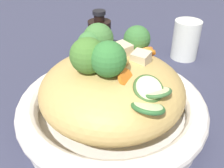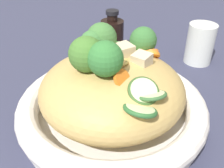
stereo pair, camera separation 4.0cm
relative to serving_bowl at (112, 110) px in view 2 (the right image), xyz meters
The scene contains 9 objects.
ground_plane 0.03m from the serving_bowl, ahead, with size 3.00×3.00×0.00m, color #34364E.
serving_bowl is the anchor object (origin of this frame).
noodle_heap 0.04m from the serving_bowl, 66.74° to the right, with size 0.23×0.23×0.11m.
broccoli_florets 0.11m from the serving_bowl, 27.03° to the right, with size 0.12×0.20×0.08m.
carrot_coins 0.10m from the serving_bowl, 92.76° to the right, with size 0.11×0.15×0.04m.
zucchini_slices 0.09m from the serving_bowl, 163.99° to the right, with size 0.19×0.17×0.04m.
chicken_chunks 0.10m from the serving_bowl, 103.42° to the right, with size 0.07×0.03×0.03m.
soy_sauce_bottle 0.26m from the serving_bowl, 45.03° to the right, with size 0.06×0.06×0.12m.
drinking_glass 0.31m from the serving_bowl, 87.88° to the right, with size 0.06×0.06×0.10m.
Camera 2 is at (-0.24, 0.24, 0.30)m, focal length 41.17 mm.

